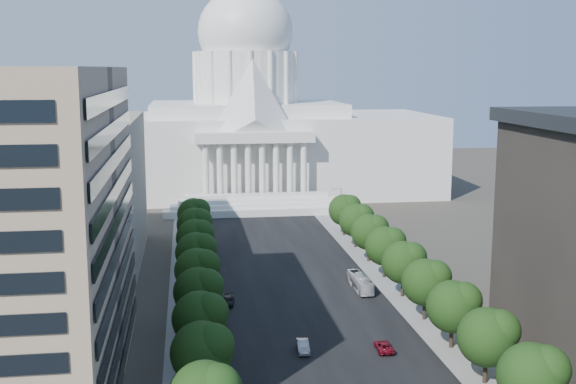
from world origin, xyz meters
name	(u,v)px	position (x,y,z in m)	size (l,w,h in m)	color
road_asphalt	(287,272)	(0.00, 90.00, 0.00)	(30.00, 260.00, 0.01)	black
sidewalk_left	(191,276)	(-19.00, 90.00, 0.00)	(8.00, 260.00, 0.02)	gray
sidewalk_right	(381,268)	(19.00, 90.00, 0.00)	(8.00, 260.00, 0.02)	gray
capitol	(247,131)	(0.00, 184.89, 20.01)	(120.00, 56.00, 73.00)	white
office_block_left_far	(42,195)	(-48.00, 100.00, 15.00)	(38.00, 52.00, 30.00)	gray
tree_l_c	(204,351)	(-17.66, 35.81, 6.45)	(7.79, 7.60, 9.97)	#33261C
tree_l_d	(202,317)	(-17.66, 47.81, 6.45)	(7.79, 7.60, 9.97)	#33261C
tree_l_e	(200,290)	(-17.66, 59.81, 6.45)	(7.79, 7.60, 9.97)	#33261C
tree_l_f	(199,269)	(-17.66, 71.81, 6.45)	(7.79, 7.60, 9.97)	#33261C
tree_l_g	(198,251)	(-17.66, 83.81, 6.45)	(7.79, 7.60, 9.97)	#33261C
tree_l_h	(196,237)	(-17.66, 95.81, 6.45)	(7.79, 7.60, 9.97)	#33261C
tree_l_i	(196,224)	(-17.66, 107.81, 6.45)	(7.79, 7.60, 9.97)	#33261C
tree_l_j	(195,213)	(-17.66, 119.81, 6.45)	(7.79, 7.60, 9.97)	#33261C
tree_r_b	(535,375)	(18.34, 23.81, 6.45)	(7.79, 7.60, 9.97)	#33261C
tree_r_c	(490,335)	(18.34, 35.81, 6.45)	(7.79, 7.60, 9.97)	#33261C
tree_r_d	(455,305)	(18.34, 47.81, 6.45)	(7.79, 7.60, 9.97)	#33261C
tree_r_e	(428,281)	(18.34, 59.81, 6.45)	(7.79, 7.60, 9.97)	#33261C
tree_r_f	(405,261)	(18.34, 71.81, 6.45)	(7.79, 7.60, 9.97)	#33261C
tree_r_g	(387,245)	(18.34, 83.81, 6.45)	(7.79, 7.60, 9.97)	#33261C
tree_r_h	(371,231)	(18.34, 95.81, 6.45)	(7.79, 7.60, 9.97)	#33261C
tree_r_i	(357,219)	(18.34, 107.81, 6.45)	(7.79, 7.60, 9.97)	#33261C
tree_r_j	(346,209)	(18.34, 119.81, 6.45)	(7.79, 7.60, 9.97)	#33261C
streetlight_b	(504,342)	(19.90, 35.00, 5.82)	(2.61, 0.44, 9.00)	gray
streetlight_c	(437,284)	(19.90, 60.00, 5.82)	(2.61, 0.44, 9.00)	gray
streetlight_d	(393,246)	(19.90, 85.00, 5.82)	(2.61, 0.44, 9.00)	gray
streetlight_e	(362,220)	(19.90, 110.00, 5.82)	(2.61, 0.44, 9.00)	gray
streetlight_f	(339,200)	(19.90, 135.00, 5.82)	(2.61, 0.44, 9.00)	gray
car_silver	(303,346)	(-3.46, 49.48, 0.78)	(1.66, 4.75, 1.57)	#9DA0A4
car_red	(384,347)	(8.01, 48.07, 0.67)	(2.22, 4.81, 1.34)	maroon
car_dark_b	(228,301)	(-12.81, 71.47, 0.69)	(1.95, 4.79, 1.39)	black
city_bus	(360,282)	(11.51, 76.64, 1.43)	(2.40, 10.28, 2.86)	silver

